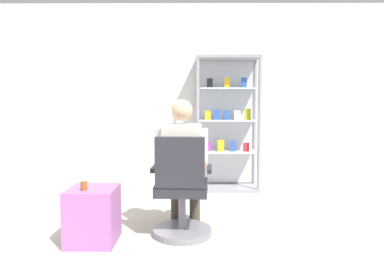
% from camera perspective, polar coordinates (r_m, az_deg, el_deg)
% --- Properties ---
extents(back_wall, '(6.00, 0.10, 2.70)m').
position_cam_1_polar(back_wall, '(5.43, 1.11, 5.11)').
color(back_wall, silver).
rests_on(back_wall, ground).
extents(display_cabinet_main, '(0.90, 0.45, 1.90)m').
position_cam_1_polar(display_cabinet_main, '(5.22, 5.53, 0.87)').
color(display_cabinet_main, gray).
rests_on(display_cabinet_main, ground).
extents(office_chair, '(0.58, 0.56, 0.96)m').
position_cam_1_polar(office_chair, '(3.41, -1.67, -10.66)').
color(office_chair, slate).
rests_on(office_chair, ground).
extents(seated_shopkeeper, '(0.50, 0.58, 1.29)m').
position_cam_1_polar(seated_shopkeeper, '(3.51, -1.44, -4.93)').
color(seated_shopkeeper, '#3F382D').
rests_on(seated_shopkeeper, ground).
extents(storage_crate, '(0.42, 0.43, 0.50)m').
position_cam_1_polar(storage_crate, '(3.45, -15.42, -13.15)').
color(storage_crate, '#9E599E').
rests_on(storage_crate, ground).
extents(tea_glass, '(0.06, 0.06, 0.08)m').
position_cam_1_polar(tea_glass, '(3.32, -16.76, -8.74)').
color(tea_glass, brown).
rests_on(tea_glass, storage_crate).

